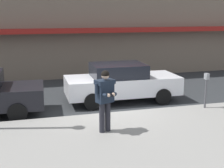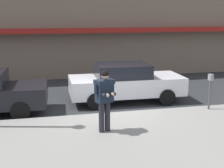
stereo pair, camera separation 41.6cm
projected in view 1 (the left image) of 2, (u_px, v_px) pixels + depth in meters
name	position (u px, v px, depth m)	size (l,w,h in m)	color
ground_plane	(107.00, 115.00, 10.98)	(80.00, 80.00, 0.00)	#2B2D30
sidewalk	(168.00, 141.00, 8.55)	(32.00, 5.30, 0.14)	gray
curb_paint_line	(133.00, 112.00, 11.29)	(28.00, 0.12, 0.01)	silver
parked_sedan_mid	(121.00, 82.00, 12.48)	(4.53, 1.98, 1.54)	silver
man_texting_on_phone	(105.00, 94.00, 8.79)	(0.62, 0.65, 1.81)	#23232B
parking_meter	(206.00, 85.00, 11.12)	(0.12, 0.18, 1.27)	#4C4C51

